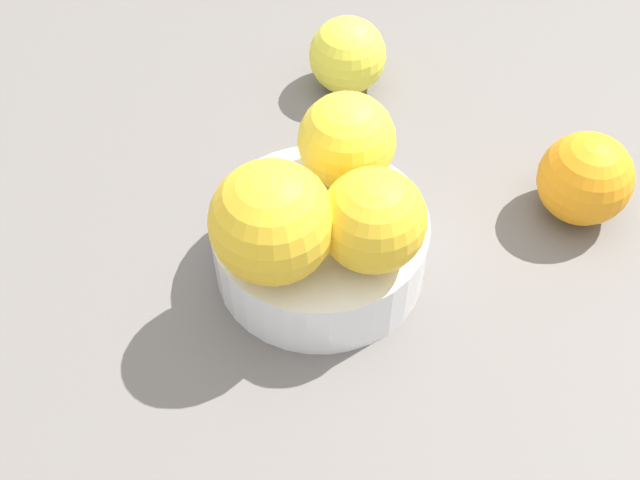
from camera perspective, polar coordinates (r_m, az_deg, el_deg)
name	(u,v)px	position (r cm, az deg, el deg)	size (l,w,h in cm)	color
ground_plane	(320,274)	(56.78, 0.00, -2.46)	(110.00, 110.00, 2.00)	#66605B
fruit_bowl	(320,246)	(54.22, 0.00, -0.40)	(14.55, 14.55, 4.74)	white
orange_in_bowl_0	(266,219)	(47.52, -3.87, 1.55)	(7.69, 7.69, 7.69)	yellow
orange_in_bowl_1	(371,223)	(47.98, 3.65, 1.24)	(6.63, 6.63, 6.63)	yellow
orange_in_bowl_2	(347,141)	(52.85, 1.92, 7.11)	(6.57, 6.57, 6.57)	yellow
orange_loose_0	(585,179)	(59.87, 18.46, 4.18)	(6.77, 6.77, 6.77)	orange
orange_loose_1	(347,55)	(67.60, 1.98, 13.09)	(6.42, 6.42, 6.42)	yellow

